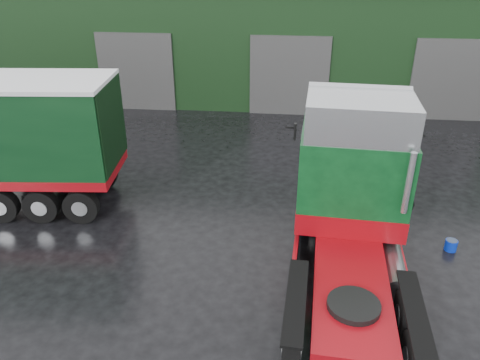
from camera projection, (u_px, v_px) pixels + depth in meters
name	position (u px, v px, depth m)	size (l,w,h in m)	color
ground	(202.00, 279.00, 12.42)	(100.00, 100.00, 0.00)	black
warehouse	(292.00, 33.00, 28.57)	(32.40, 12.40, 6.30)	black
hero_tractor	(356.00, 214.00, 10.94)	(3.17, 7.48, 4.64)	#0C411B
wash_bucket	(451.00, 245.00, 13.56)	(0.34, 0.34, 0.32)	#0827B9
tree_back_b	(396.00, 6.00, 36.41)	(4.40, 4.40, 7.50)	black
puddle_1	(380.00, 199.00, 16.33)	(2.32, 2.32, 0.01)	black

